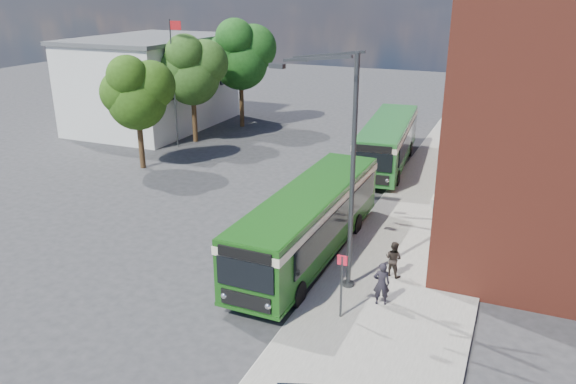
% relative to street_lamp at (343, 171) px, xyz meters
% --- Properties ---
extents(ground, '(120.00, 120.00, 0.00)m').
position_rel_street_lamp_xyz_m(ground, '(-4.84, 2.00, -4.79)').
color(ground, '#2C2C2F').
rests_on(ground, ground).
extents(pavement, '(6.00, 48.00, 0.15)m').
position_rel_street_lamp_xyz_m(pavement, '(2.16, 10.00, -4.72)').
color(pavement, gray).
rests_on(pavement, ground).
extents(kerb_line, '(0.12, 48.00, 0.01)m').
position_rel_street_lamp_xyz_m(kerb_line, '(-0.89, 10.00, -4.79)').
color(kerb_line, beige).
rests_on(kerb_line, ground).
extents(white_building, '(9.40, 13.40, 7.30)m').
position_rel_street_lamp_xyz_m(white_building, '(-22.84, 20.00, -1.13)').
color(white_building, silver).
rests_on(white_building, ground).
extents(flagpole, '(0.95, 0.10, 9.00)m').
position_rel_street_lamp_xyz_m(flagpole, '(-17.29, 15.00, 0.15)').
color(flagpole, '#343739').
rests_on(flagpole, ground).
extents(street_lamp, '(2.96, 2.38, 9.00)m').
position_rel_street_lamp_xyz_m(street_lamp, '(0.00, 0.00, 0.00)').
color(street_lamp, '#343739').
rests_on(street_lamp, ground).
extents(bus_stop_sign, '(0.35, 0.08, 2.52)m').
position_rel_street_lamp_xyz_m(bus_stop_sign, '(0.76, -2.20, -3.28)').
color(bus_stop_sign, '#343739').
rests_on(bus_stop_sign, ground).
extents(bus_front, '(2.81, 11.89, 3.02)m').
position_rel_street_lamp_xyz_m(bus_front, '(-2.05, 2.09, -2.96)').
color(bus_front, '#184C13').
rests_on(bus_front, ground).
extents(bus_rear, '(3.59, 11.68, 3.02)m').
position_rel_street_lamp_xyz_m(bus_rear, '(-2.08, 16.26, -2.96)').
color(bus_rear, '#226327').
rests_on(bus_rear, ground).
extents(pedestrian_a, '(0.70, 0.57, 1.66)m').
position_rel_street_lamp_xyz_m(pedestrian_a, '(1.85, -0.81, -3.81)').
color(pedestrian_a, black).
rests_on(pedestrian_a, pavement).
extents(pedestrian_b, '(0.85, 0.75, 1.47)m').
position_rel_street_lamp_xyz_m(pedestrian_b, '(1.76, 1.49, -3.90)').
color(pedestrian_b, black).
rests_on(pedestrian_b, pavement).
extents(tree_left, '(4.30, 4.09, 7.27)m').
position_rel_street_lamp_xyz_m(tree_left, '(-16.53, 9.75, 0.14)').
color(tree_left, '#3D2716').
rests_on(tree_left, ground).
extents(tree_mid, '(4.74, 4.51, 8.01)m').
position_rel_street_lamp_xyz_m(tree_mid, '(-16.90, 16.79, 0.64)').
color(tree_mid, '#3D2716').
rests_on(tree_mid, ground).
extents(tree_right, '(5.23, 4.97, 8.83)m').
position_rel_street_lamp_xyz_m(tree_right, '(-15.88, 22.52, 1.20)').
color(tree_right, '#3D2716').
rests_on(tree_right, ground).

